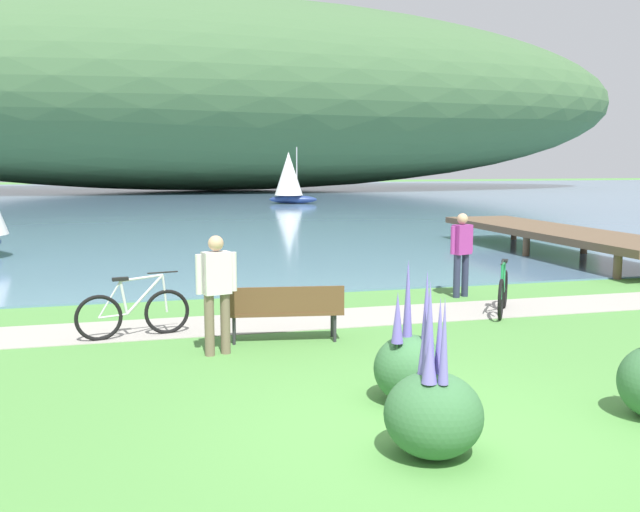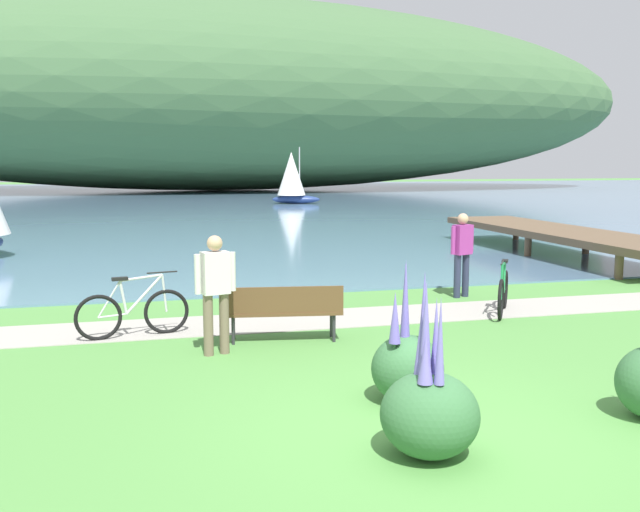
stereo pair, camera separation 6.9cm
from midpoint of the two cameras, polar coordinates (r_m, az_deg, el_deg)
The scene contains 13 objects.
ground_plane at distance 7.48m, azimuth 9.14°, elevation -13.80°, with size 200.00×200.00×0.00m, color #518E42.
bay_water at distance 54.09m, azimuth -11.43°, elevation 4.60°, with size 180.00×80.00×0.04m, color #5B7F9E.
distant_hillside at distance 69.90m, azimuth -8.35°, elevation 12.77°, with size 86.08×28.00×18.13m, color #42663D.
shoreline_path at distance 12.22m, azimuth -0.67°, elevation -5.21°, with size 60.00×1.50×0.01m, color #A39E93.
park_bench_near_camera at distance 10.67m, azimuth -2.81°, elevation -4.28°, with size 1.85×0.74×0.88m.
bicycle_leaning_near_bench at distance 11.34m, azimuth -14.80°, elevation -4.45°, with size 1.75×0.38×1.01m.
bicycle_beside_path at distance 13.08m, azimuth 14.84°, elevation -2.87°, with size 1.02×1.52×1.01m.
person_at_shoreline at distance 14.43m, azimuth 11.64°, elevation 0.53°, with size 0.58×0.34×1.71m.
person_on_the_grass at distance 9.98m, azimuth -8.31°, elevation -2.51°, with size 0.59×0.31×1.71m.
echium_bush_closest_to_camera at distance 6.71m, azimuth 9.21°, elevation -12.20°, with size 0.93×0.93×1.67m.
echium_bush_beside_closest at distance 8.10m, azimuth 7.39°, elevation -8.77°, with size 0.83×0.83×1.66m.
sailboat_mid_bay at distance 46.31m, azimuth -2.26°, elevation 6.45°, with size 3.27×2.35×3.70m.
pier_dock at distance 21.59m, azimuth 18.90°, elevation 1.81°, with size 2.40×10.00×0.80m.
Camera 2 is at (-2.80, -6.38, 2.72)m, focal length 39.27 mm.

